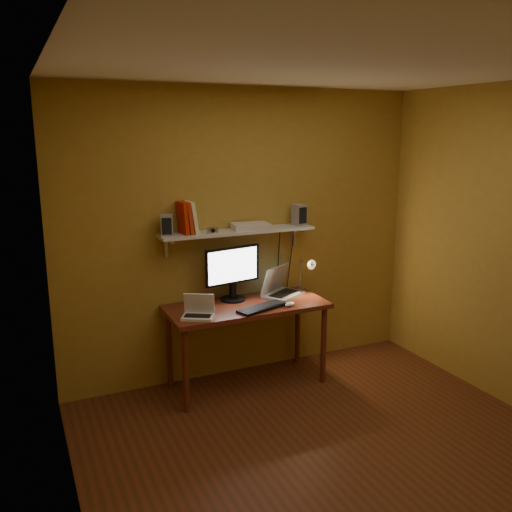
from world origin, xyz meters
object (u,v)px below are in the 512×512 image
monitor (233,270)px  router (250,226)px  keyboard (261,308)px  netbook (198,311)px  speaker_left (167,225)px  mouse (290,304)px  shelf_camera (212,230)px  wall_shelf (238,232)px  desk (247,314)px  desk_lamp (306,270)px  speaker_right (299,215)px  laptop (280,287)px

monitor → router: 0.42m
monitor → keyboard: 0.44m
netbook → router: bearing=57.1°
speaker_left → router: bearing=14.1°
mouse → router: (-0.20, 0.37, 0.63)m
shelf_camera → router: shelf_camera is taller
wall_shelf → mouse: bearing=-50.9°
desk → mouse: 0.39m
desk → netbook: size_ratio=4.59×
mouse → speaker_left: size_ratio=0.54×
desk_lamp → netbook: bearing=-167.3°
router → desk_lamp: bearing=-5.6°
monitor → desk_lamp: size_ratio=1.42×
speaker_right → router: bearing=172.4°
keyboard → netbook: bearing=159.0°
desk → laptop: (0.39, 0.14, 0.16)m
netbook → mouse: netbook is taller
keyboard → mouse: (0.25, -0.03, 0.01)m
mouse → speaker_left: speaker_left is taller
shelf_camera → laptop: bearing=1.3°
router → mouse: bearing=-61.8°
speaker_left → speaker_right: size_ratio=0.93×
netbook → mouse: 0.80m
desk → speaker_left: bearing=163.6°
desk → wall_shelf: bearing=90.0°
mouse → speaker_right: size_ratio=0.50×
desk → speaker_right: size_ratio=7.37×
wall_shelf → mouse: 0.77m
speaker_left → router: 0.75m
desk → desk_lamp: (0.66, 0.13, 0.29)m
laptop → desk_lamp: (0.27, -0.01, 0.14)m
wall_shelf → netbook: bearing=-146.1°
laptop → mouse: bearing=-132.8°
speaker_right → shelf_camera: speaker_right is taller
desk → netbook: 0.52m
desk_lamp → shelf_camera: bearing=-179.9°
shelf_camera → desk: bearing=-25.5°
monitor → speaker_left: bearing=168.6°
desk_lamp → laptop: bearing=177.3°
laptop → wall_shelf: bearing=141.2°
wall_shelf → keyboard: 0.70m
desk → speaker_right: (0.61, 0.20, 0.81)m
netbook → router: (0.60, 0.31, 0.60)m
wall_shelf → monitor: size_ratio=2.63×
wall_shelf → mouse: wall_shelf is taller
laptop → shelf_camera: (-0.65, -0.01, 0.58)m
monitor → desk_lamp: monitor is taller
desk → keyboard: bearing=-69.6°
laptop → router: router is taller
wall_shelf → keyboard: size_ratio=3.15×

